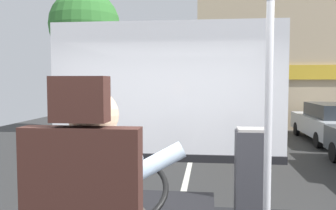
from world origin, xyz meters
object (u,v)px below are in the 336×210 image
fare_box (251,188)px  parked_car_red (294,111)px  parked_car_silver (335,122)px  handrail_pole (268,129)px  bus_driver (98,199)px

fare_box → parked_car_red: (3.77, 14.80, -0.57)m
fare_box → parked_car_silver: 10.46m
handrail_pole → parked_car_red: 16.03m
bus_driver → parked_car_silver: (4.78, 10.96, -0.83)m
parked_car_red → bus_driver: bearing=-106.0°
handrail_pole → fare_box: 0.93m
bus_driver → parked_car_red: size_ratio=0.19×
handrail_pole → parked_car_silver: 11.18m
bus_driver → handrail_pole: (0.85, 0.54, 0.27)m
handrail_pole → parked_car_silver: (3.93, 10.41, -1.09)m
parked_car_silver → parked_car_red: 5.13m
parked_car_silver → parked_car_red: bearing=91.8°
bus_driver → parked_car_red: bearing=74.0°
handrail_pole → parked_car_silver: bearing=69.3°
bus_driver → parked_car_red: bus_driver is taller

